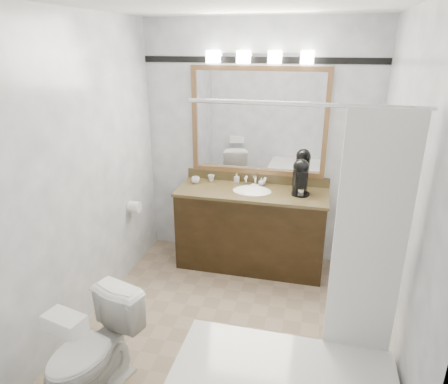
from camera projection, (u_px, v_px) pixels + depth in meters
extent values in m
cube|color=#9D856A|center=(229.00, 324.00, 3.42)|extent=(2.40, 2.60, 0.01)
cube|color=white|center=(231.00, 1.00, 2.54)|extent=(2.40, 2.60, 0.01)
cube|color=white|center=(258.00, 145.00, 4.17)|extent=(2.40, 0.01, 2.50)
cube|color=white|center=(165.00, 282.00, 1.79)|extent=(2.40, 0.01, 2.50)
cube|color=white|center=(86.00, 175.00, 3.25)|extent=(0.01, 2.60, 2.50)
cube|color=white|center=(402.00, 201.00, 2.71)|extent=(0.01, 2.60, 2.50)
cube|color=black|center=(251.00, 230.00, 4.20)|extent=(1.50, 0.55, 0.82)
cube|color=olive|center=(252.00, 192.00, 4.05)|extent=(1.53, 0.58, 0.03)
cube|color=olive|center=(256.00, 178.00, 4.27)|extent=(1.53, 0.03, 0.10)
ellipsoid|color=white|center=(252.00, 193.00, 4.06)|extent=(0.44, 0.34, 0.14)
cube|color=olive|center=(260.00, 68.00, 3.87)|extent=(1.40, 0.04, 0.05)
cube|color=olive|center=(257.00, 171.00, 4.24)|extent=(1.40, 0.04, 0.05)
cube|color=olive|center=(195.00, 119.00, 4.21)|extent=(0.05, 0.04, 1.00)
cube|color=olive|center=(326.00, 125.00, 3.91)|extent=(0.05, 0.04, 1.00)
cube|color=white|center=(258.00, 122.00, 4.06)|extent=(1.30, 0.01, 1.00)
cube|color=silver|center=(260.00, 55.00, 3.82)|extent=(0.90, 0.05, 0.03)
cube|color=white|center=(213.00, 57.00, 3.88)|extent=(0.12, 0.12, 0.12)
cube|color=white|center=(244.00, 57.00, 3.82)|extent=(0.12, 0.12, 0.12)
cube|color=white|center=(275.00, 57.00, 3.75)|extent=(0.12, 0.12, 0.12)
cube|color=white|center=(307.00, 57.00, 3.68)|extent=(0.12, 0.12, 0.12)
cube|color=black|center=(260.00, 60.00, 3.86)|extent=(2.40, 0.01, 0.06)
cylinder|color=silver|center=(305.00, 104.00, 2.13)|extent=(1.30, 0.02, 0.02)
cube|color=white|center=(369.00, 243.00, 2.30)|extent=(0.40, 0.04, 1.55)
cylinder|color=white|center=(135.00, 207.00, 4.03)|extent=(0.11, 0.12, 0.12)
imported|color=white|center=(93.00, 351.00, 2.64)|extent=(0.57, 0.76, 0.69)
cube|color=white|center=(65.00, 323.00, 2.30)|extent=(0.27, 0.18, 0.10)
cylinder|color=black|center=(300.00, 194.00, 3.93)|extent=(0.18, 0.18, 0.02)
cylinder|color=black|center=(300.00, 179.00, 3.94)|extent=(0.15, 0.15, 0.26)
sphere|color=black|center=(301.00, 167.00, 3.90)|extent=(0.16, 0.16, 0.16)
cube|color=black|center=(302.00, 174.00, 3.84)|extent=(0.12, 0.12, 0.05)
cylinder|color=silver|center=(301.00, 192.00, 3.91)|extent=(0.06, 0.06, 0.06)
imported|color=white|center=(196.00, 180.00, 4.26)|extent=(0.11, 0.11, 0.07)
imported|color=white|center=(211.00, 178.00, 4.32)|extent=(0.08, 0.08, 0.07)
imported|color=white|center=(237.00, 178.00, 4.27)|extent=(0.06, 0.06, 0.10)
imported|color=white|center=(261.00, 182.00, 4.18)|extent=(0.06, 0.06, 0.08)
cube|color=beige|center=(255.00, 186.00, 4.15)|extent=(0.09, 0.08, 0.02)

